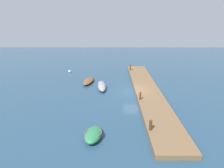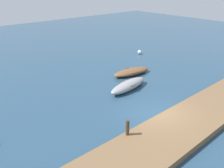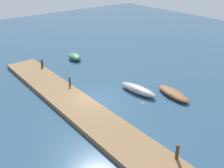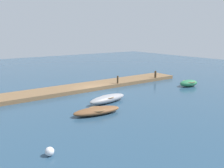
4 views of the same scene
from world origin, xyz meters
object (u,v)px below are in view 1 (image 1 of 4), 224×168
at_px(rowboat_brown, 89,81).
at_px(mooring_post_mid_east, 130,67).
at_px(rowboat_grey, 102,86).
at_px(mooring_post_mid_west, 140,96).
at_px(marker_buoy, 70,71).
at_px(mooring_post_west, 151,125).
at_px(dinghy_green, 93,134).

bearing_deg(rowboat_brown, mooring_post_mid_east, -40.78).
relative_size(rowboat_grey, mooring_post_mid_east, 4.01).
relative_size(mooring_post_mid_west, mooring_post_mid_east, 0.88).
bearing_deg(rowboat_grey, mooring_post_mid_east, -36.42).
bearing_deg(marker_buoy, rowboat_grey, -142.27).
relative_size(rowboat_grey, mooring_post_west, 4.62).
xyz_separation_m(dinghy_green, mooring_post_mid_west, (7.14, -4.88, 0.48)).
height_order(rowboat_grey, mooring_post_mid_east, mooring_post_mid_east).
bearing_deg(mooring_post_west, mooring_post_mid_east, 0.00).
height_order(rowboat_brown, mooring_post_mid_east, mooring_post_mid_east).
distance_m(rowboat_brown, marker_buoy, 7.09).
bearing_deg(mooring_post_mid_east, dinghy_green, 166.69).
bearing_deg(mooring_post_mid_east, mooring_post_mid_west, 180.00).
height_order(rowboat_grey, mooring_post_mid_west, mooring_post_mid_west).
xyz_separation_m(dinghy_green, marker_buoy, (20.33, 6.39, -0.16)).
relative_size(rowboat_brown, mooring_post_west, 4.44).
xyz_separation_m(rowboat_brown, mooring_post_west, (-13.94, -7.05, 0.58)).
height_order(rowboat_brown, mooring_post_mid_west, mooring_post_mid_west).
distance_m(mooring_post_mid_west, mooring_post_mid_east, 13.50).
height_order(dinghy_green, marker_buoy, dinghy_green).
distance_m(rowboat_brown, mooring_post_mid_east, 9.28).
bearing_deg(mooring_post_west, rowboat_brown, 26.83).
distance_m(mooring_post_mid_east, marker_buoy, 11.29).
bearing_deg(dinghy_green, marker_buoy, 25.98).
relative_size(rowboat_grey, mooring_post_mid_west, 4.55).
bearing_deg(mooring_post_mid_west, rowboat_grey, 44.73).
relative_size(rowboat_grey, rowboat_brown, 1.04).
bearing_deg(dinghy_green, rowboat_brown, 16.97).
relative_size(mooring_post_west, mooring_post_mid_east, 0.87).
relative_size(mooring_post_mid_west, marker_buoy, 1.90).
bearing_deg(mooring_post_west, dinghy_green, 98.09).
bearing_deg(rowboat_grey, mooring_post_west, -163.83).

